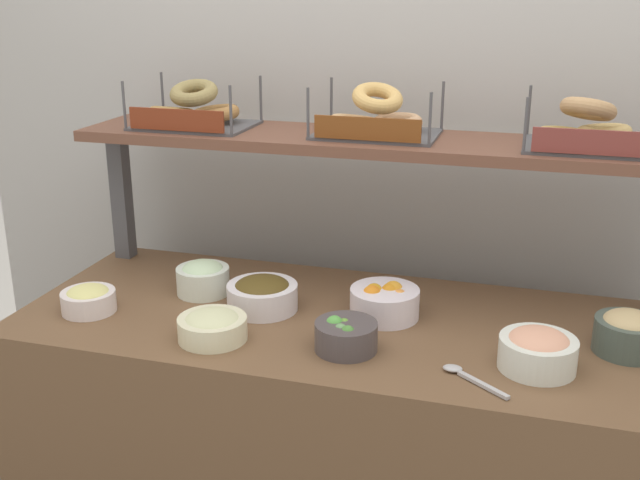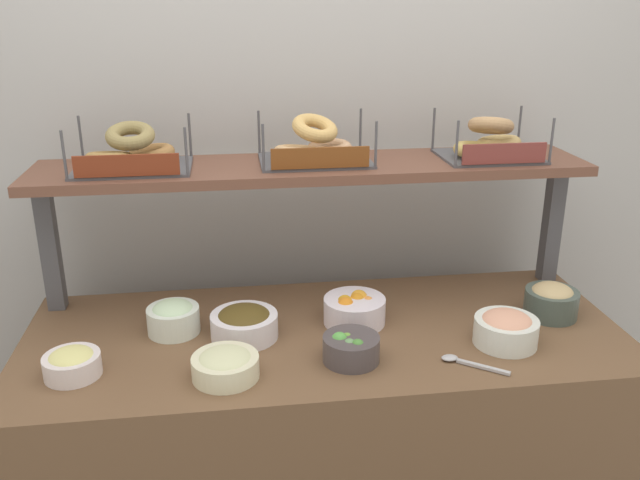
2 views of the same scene
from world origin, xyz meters
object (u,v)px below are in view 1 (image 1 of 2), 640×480
Objects in this scene: bowl_hummus at (628,332)px; bagel_basket_everything at (194,111)px; bowl_veggie_mix at (345,335)px; bowl_egg_salad at (88,299)px; bagel_basket_plain at (376,119)px; bowl_lox_spread at (538,350)px; serving_spoon_near_plate at (466,375)px; bagel_basket_sesame at (585,131)px; bowl_scallion_spread at (203,277)px; bowl_potato_salad at (212,326)px; bowl_fruit_salad at (384,301)px; bowl_chocolate_spread at (263,293)px.

bagel_basket_everything is at bearing 168.07° from bowl_hummus.
bowl_egg_salad is at bearing 178.05° from bowl_veggie_mix.
bowl_egg_salad is 0.91m from bagel_basket_plain.
bowl_egg_salad is (-1.15, -0.01, -0.01)m from bowl_lox_spread.
bagel_basket_sesame is (0.22, 0.49, 0.47)m from serving_spoon_near_plate.
bowl_scallion_spread is at bearing 167.97° from bowl_lox_spread.
bagel_basket_plain reaches higher than bowl_potato_salad.
bowl_potato_salad is at bearing 177.79° from serving_spoon_near_plate.
bowl_hummus is at bearing 15.39° from bowl_veggie_mix.
bowl_potato_salad is 1.15× the size of bowl_scallion_spread.
bowl_scallion_spread is at bearing -152.70° from bagel_basket_plain.
bowl_fruit_salad reaches higher than bowl_egg_salad.
bowl_veggie_mix reaches higher than bowl_egg_salad.
bagel_basket_plain is (0.29, 0.49, 0.44)m from bowl_potato_salad.
bowl_fruit_salad is at bearing 33.58° from bowl_potato_salad.
bowl_veggie_mix is 0.63m from bagel_basket_plain.
bowl_lox_spread is at bearing -21.62° from bagel_basket_everything.
bowl_hummus is at bearing 34.08° from serving_spoon_near_plate.
bowl_scallion_spread is at bearing 178.61° from bowl_fruit_salad.
bowl_lox_spread is 0.97× the size of bowl_fruit_salad.
bagel_basket_sesame reaches higher than bowl_fruit_salad.
bowl_egg_salad is at bearing -139.77° from bowl_scallion_spread.
bowl_hummus is at bearing -22.05° from bagel_basket_plain.
bagel_basket_everything is (-1.22, 0.26, 0.43)m from bowl_hummus.
bowl_hummus reaches higher than bowl_egg_salad.
bagel_basket_plain is at bearing 178.01° from bagel_basket_sesame.
bowl_lox_spread is 1.15m from bowl_egg_salad.
bowl_lox_spread is 0.59m from bagel_basket_sesame.
bowl_fruit_salad is 0.37m from serving_spoon_near_plate.
bagel_basket_sesame reaches higher than bowl_potato_salad.
bowl_hummus is 0.43m from serving_spoon_near_plate.
bowl_chocolate_spread is at bearing -172.72° from bowl_fruit_salad.
bowl_hummus is 0.85m from bagel_basket_plain.
bowl_veggie_mix is at bearing 168.32° from serving_spoon_near_plate.
bowl_scallion_spread is 0.96× the size of serving_spoon_near_plate.
bowl_hummus is at bearing 6.43° from bowl_egg_salad.
bagel_basket_everything is at bearing 71.48° from bowl_egg_salad.
serving_spoon_near_plate is at bearing -113.73° from bagel_basket_sesame.
bowl_chocolate_spread is at bearing 75.49° from bowl_potato_salad.
bowl_chocolate_spread reaches higher than bowl_egg_salad.
bowl_potato_salad is at bearing -120.82° from bagel_basket_plain.
bagel_basket_everything reaches higher than bowl_fruit_salad.
bagel_basket_everything reaches higher than bowl_egg_salad.
bowl_chocolate_spread is (-0.91, -0.00, -0.01)m from bowl_hummus.
serving_spoon_near_plate is 0.77m from bagel_basket_plain.
bowl_potato_salad is 0.51× the size of bagel_basket_everything.
bowl_lox_spread is (0.44, 0.03, 0.01)m from bowl_veggie_mix.
bowl_scallion_spread is 1.09m from bagel_basket_sesame.
bowl_veggie_mix is 0.45× the size of bagel_basket_plain.
serving_spoon_near_plate is (-0.35, -0.24, -0.04)m from bowl_hummus.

